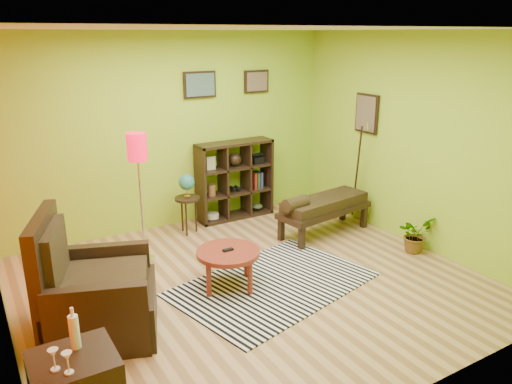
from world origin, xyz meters
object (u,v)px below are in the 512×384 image
floor_lamp (138,159)px  potted_plant (415,238)px  globe_table (187,189)px  bench (323,206)px  armchair (93,297)px  cube_shelf (236,180)px  coffee_table (228,256)px

floor_lamp → potted_plant: 3.69m
globe_table → floor_lamp: bearing=-147.1°
globe_table → bench: (1.62, -1.03, -0.24)m
bench → globe_table: bearing=147.5°
globe_table → bench: globe_table is taller
armchair → bench: (3.40, 0.82, 0.06)m
globe_table → cube_shelf: (0.91, 0.23, -0.06)m
floor_lamp → coffee_table: bearing=-63.1°
cube_shelf → bench: bearing=-60.7°
armchair → globe_table: size_ratio=1.46×
coffee_table → cube_shelf: (1.16, 1.94, 0.22)m
armchair → cube_shelf: armchair is taller
globe_table → bench: size_ratio=0.58×
bench → potted_plant: 1.31m
cube_shelf → bench: 1.46m
floor_lamp → potted_plant: size_ratio=3.40×
floor_lamp → bench: 2.66m
coffee_table → bench: bearing=19.8°
armchair → potted_plant: 4.09m
cube_shelf → floor_lamp: bearing=-156.1°
coffee_table → potted_plant: bearing=-9.4°
armchair → potted_plant: (4.08, -0.28, -0.18)m
armchair → bench: 3.50m
potted_plant → armchair: bearing=176.1°
bench → potted_plant: bench is taller
globe_table → potted_plant: 3.16m
floor_lamp → cube_shelf: size_ratio=1.36×
floor_lamp → cube_shelf: floor_lamp is taller
coffee_table → armchair: (-1.53, -0.15, -0.01)m
cube_shelf → bench: cube_shelf is taller
floor_lamp → globe_table: floor_lamp is taller
cube_shelf → bench: (0.71, -1.26, -0.17)m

